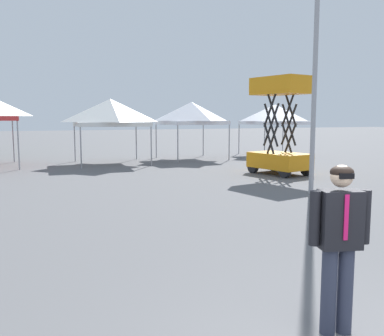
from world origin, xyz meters
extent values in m
cylinder|color=#9E9EA3|center=(-3.03, 17.02, 1.14)|extent=(0.06, 0.06, 2.29)
cylinder|color=#9E9EA3|center=(-3.27, 20.40, 1.14)|extent=(0.06, 0.06, 2.29)
cylinder|color=#9E9EA3|center=(-0.51, 16.49, 1.00)|extent=(0.06, 0.06, 2.01)
cylinder|color=#9E9EA3|center=(2.64, 16.37, 1.00)|extent=(0.06, 0.06, 2.01)
cylinder|color=#9E9EA3|center=(-0.40, 19.65, 1.00)|extent=(0.06, 0.06, 2.01)
cylinder|color=#9E9EA3|center=(2.76, 19.53, 1.00)|extent=(0.06, 0.06, 2.01)
pyramid|color=white|center=(1.12, 18.01, 2.55)|extent=(3.43, 3.43, 1.09)
cube|color=white|center=(1.12, 18.01, 1.91)|extent=(3.40, 3.40, 0.20)
cylinder|color=#9E9EA3|center=(4.21, 17.09, 1.02)|extent=(0.06, 0.06, 2.04)
cylinder|color=#9E9EA3|center=(7.13, 17.29, 1.02)|extent=(0.06, 0.06, 2.04)
cylinder|color=#9E9EA3|center=(4.01, 20.01, 1.02)|extent=(0.06, 0.06, 2.04)
cylinder|color=#9E9EA3|center=(6.93, 20.21, 1.02)|extent=(0.06, 0.06, 2.04)
pyramid|color=white|center=(5.57, 18.65, 2.54)|extent=(3.28, 3.28, 0.99)
cube|color=white|center=(5.57, 18.65, 1.94)|extent=(3.25, 3.25, 0.20)
cylinder|color=#9E9EA3|center=(9.34, 17.41, 1.00)|extent=(0.06, 0.06, 2.01)
cylinder|color=#9E9EA3|center=(12.43, 17.32, 1.00)|extent=(0.06, 0.06, 2.01)
cylinder|color=#9E9EA3|center=(9.43, 20.51, 1.00)|extent=(0.06, 0.06, 2.01)
cylinder|color=#9E9EA3|center=(12.53, 20.41, 1.00)|extent=(0.06, 0.06, 2.01)
pyramid|color=white|center=(10.93, 18.91, 2.48)|extent=(3.35, 3.35, 0.95)
cube|color=white|center=(10.93, 18.91, 1.91)|extent=(3.32, 3.32, 0.20)
cylinder|color=black|center=(6.07, 10.68, 0.24)|extent=(0.28, 0.51, 0.48)
cylinder|color=black|center=(7.24, 10.94, 0.24)|extent=(0.28, 0.51, 0.48)
cylinder|color=black|center=(5.70, 12.37, 0.24)|extent=(0.28, 0.51, 0.48)
cylinder|color=black|center=(6.87, 12.62, 0.24)|extent=(0.28, 0.51, 0.48)
cube|color=orange|center=(6.47, 11.65, 0.54)|extent=(1.86, 2.55, 0.60)
cylinder|color=black|center=(5.99, 11.55, 1.21)|extent=(0.25, 0.81, 1.64)
cylinder|color=black|center=(5.99, 11.55, 1.21)|extent=(0.25, 0.81, 1.64)
cylinder|color=black|center=(6.95, 11.76, 1.21)|extent=(0.25, 0.81, 1.64)
cylinder|color=black|center=(6.95, 11.76, 1.21)|extent=(0.25, 0.81, 1.64)
cylinder|color=black|center=(5.99, 11.55, 1.94)|extent=(0.25, 0.81, 1.64)
cylinder|color=black|center=(5.99, 11.55, 1.94)|extent=(0.25, 0.81, 1.64)
cylinder|color=black|center=(6.95, 11.76, 1.94)|extent=(0.25, 0.81, 1.64)
cylinder|color=black|center=(6.95, 11.76, 1.94)|extent=(0.25, 0.81, 1.64)
cylinder|color=black|center=(5.99, 11.55, 2.68)|extent=(0.25, 0.81, 1.64)
cylinder|color=black|center=(5.99, 11.55, 2.68)|extent=(0.25, 0.81, 1.64)
cylinder|color=black|center=(6.95, 11.76, 2.68)|extent=(0.25, 0.81, 1.64)
cylinder|color=black|center=(6.95, 11.76, 2.68)|extent=(0.25, 0.81, 1.64)
cube|color=orange|center=(6.47, 11.65, 3.17)|extent=(1.77, 2.42, 0.12)
cube|color=orange|center=(6.70, 10.62, 3.50)|extent=(1.31, 0.34, 0.55)
cube|color=orange|center=(6.24, 12.69, 3.50)|extent=(1.31, 0.34, 0.55)
cube|color=orange|center=(5.84, 11.51, 3.50)|extent=(0.53, 2.15, 0.55)
cube|color=orange|center=(7.10, 11.79, 3.50)|extent=(0.53, 2.15, 0.55)
cylinder|color=#33384C|center=(-0.06, 0.88, 0.46)|extent=(0.16, 0.16, 0.92)
cylinder|color=#33384C|center=(0.11, 0.83, 0.46)|extent=(0.16, 0.16, 0.92)
cube|color=black|center=(0.02, 0.86, 1.22)|extent=(0.47, 0.34, 0.60)
cylinder|color=black|center=(-0.24, 0.93, 1.24)|extent=(0.11, 0.11, 0.56)
cylinder|color=black|center=(0.28, 0.79, 1.24)|extent=(0.11, 0.11, 0.56)
sphere|color=beige|center=(0.02, 0.86, 1.67)|extent=(0.23, 0.23, 0.23)
ellipsoid|color=black|center=(0.02, 0.86, 1.71)|extent=(0.23, 0.23, 0.14)
cube|color=black|center=(-0.01, 0.75, 1.68)|extent=(0.15, 0.06, 0.06)
cube|color=#E51966|center=(-0.01, 0.73, 1.27)|extent=(0.05, 0.02, 0.46)
cylinder|color=#9E9EA3|center=(4.96, 7.70, 4.68)|extent=(0.14, 0.14, 9.36)
camera|label=1|loc=(-2.97, -2.52, 2.26)|focal=39.90mm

